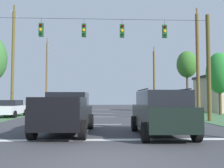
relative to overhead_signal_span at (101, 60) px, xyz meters
name	(u,v)px	position (x,y,z in m)	size (l,w,h in m)	color
ground_plane	(104,162)	(0.10, -11.32, -4.43)	(120.00, 120.00, 0.00)	#3D3D42
stop_bar_stripe	(103,140)	(0.10, -7.85, -4.42)	(13.38, 0.45, 0.01)	white
lane_dash_0	(102,124)	(0.10, -1.85, -4.42)	(0.15, 2.50, 0.01)	white
lane_dash_1	(102,117)	(0.10, 4.72, -4.42)	(0.15, 2.50, 0.01)	white
lane_dash_2	(101,113)	(0.10, 10.43, -4.42)	(0.15, 2.50, 0.01)	white
lane_dash_3	(101,110)	(0.10, 19.14, -4.42)	(0.15, 2.50, 0.01)	white
overhead_signal_span	(101,60)	(0.00, 0.00, 0.00)	(16.23, 0.31, 7.87)	brown
pickup_truck	(66,113)	(-1.63, -5.92, -3.46)	(2.49, 5.49, 1.95)	black
suv_black	(161,112)	(2.67, -6.94, -3.37)	(2.24, 4.82, 2.05)	black
distant_car_crossing_white	(10,108)	(-8.10, 4.94, -3.64)	(2.04, 4.31, 1.52)	silver
utility_pole_mid_right	(198,63)	(8.87, 4.42, 0.43)	(0.32, 1.65, 10.02)	brown
utility_pole_far_right	(154,79)	(8.40, 20.92, 0.26)	(0.34, 1.84, 9.81)	brown
utility_pole_mid_left	(13,61)	(-8.36, 6.13, 0.77)	(0.27, 1.72, 10.66)	brown
utility_pole_far_left	(47,74)	(-8.40, 21.34, 1.12)	(0.29, 1.91, 11.19)	brown
tree_roadside_right	(219,73)	(12.02, 6.80, -0.20)	(2.62, 2.62, 6.32)	brown
tree_roadside_left	(187,65)	(10.39, 11.62, 1.29)	(2.45, 2.45, 7.38)	brown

